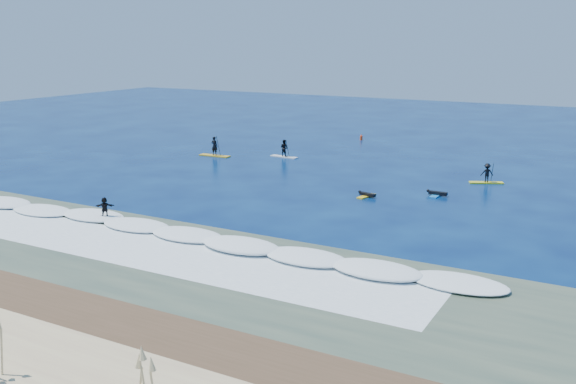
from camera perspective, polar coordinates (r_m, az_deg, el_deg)
The scene contains 12 objects.
ground at distance 46.79m, azimuth -2.51°, elevation -0.63°, with size 160.00×160.00×0.00m, color #03133F.
wet_sand_strip at distance 31.44m, azimuth -23.62°, elevation -9.01°, with size 90.00×5.00×0.08m, color #463320.
shallow_water at distance 36.09m, azimuth -14.20°, elevation -5.37°, with size 90.00×13.00×0.01m, color #334539.
breaking_wave at distance 38.94m, azimuth -10.20°, elevation -3.78°, with size 40.00×6.00×0.30m, color white.
whitewater at distance 36.78m, azimuth -13.14°, elevation -4.96°, with size 34.00×5.00×0.02m, color silver.
sup_paddler_left at distance 64.07m, azimuth -6.55°, elevation 3.82°, with size 3.27×0.90×2.28m.
sup_paddler_center at distance 63.00m, azimuth -0.35°, elevation 3.78°, with size 2.94×0.98×2.03m.
sup_paddler_right at distance 54.10m, azimuth 17.26°, elevation 1.51°, with size 2.71×1.72×1.88m.
prone_paddler_near at distance 47.72m, azimuth 7.01°, elevation -0.28°, with size 1.46×1.90×0.38m.
prone_paddler_far at distance 48.95m, azimuth 13.09°, elevation -0.17°, with size 1.57×1.99×0.41m.
wave_surfer at distance 42.78m, azimuth -15.98°, elevation -1.42°, with size 1.87×1.53×1.39m.
marker_buoy at distance 74.27m, azimuth 6.53°, elevation 4.84°, with size 0.30×0.30×0.72m.
Camera 1 is at (23.71, -38.68, 11.46)m, focal length 40.00 mm.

